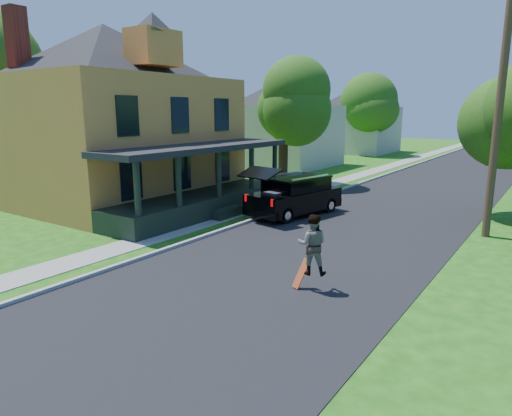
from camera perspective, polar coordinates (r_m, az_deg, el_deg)
The scene contains 14 objects.
ground at distance 12.44m, azimuth -1.11°, elevation -9.70°, with size 140.00×140.00×0.00m, color #175310.
street at distance 30.50m, azimuth 21.30°, elevation 2.57°, with size 8.00×120.00×0.02m, color black.
curb at distance 31.64m, azimuth 14.16°, elevation 3.34°, with size 0.15×120.00×0.12m, color #999A95.
sidewalk at distance 32.20m, azimuth 11.58°, elevation 3.61°, with size 1.30×120.00×0.03m, color gray.
front_walk at distance 22.83m, azimuth -11.83°, elevation 0.17°, with size 6.50×1.20×0.03m, color gray.
main_house at distance 24.86m, azimuth -17.76°, elevation 12.25°, with size 15.56×15.56×10.10m.
neighbor_house_mid at distance 39.04m, azimuth 3.29°, elevation 11.46°, with size 12.78×12.78×8.30m.
neighbor_house_far at distance 53.37m, azimuth 12.40°, elevation 11.37°, with size 12.78×12.78×8.30m.
black_suv at distance 20.47m, azimuth 4.81°, elevation 1.56°, with size 2.75×5.22×2.32m.
skateboarder at distance 11.89m, azimuth 7.05°, elevation -4.53°, with size 0.95×0.87×1.59m.
skateboard at distance 12.17m, azimuth 5.67°, elevation -8.25°, with size 0.41×0.40×0.79m.
tree_left_mid at distance 28.77m, azimuth 3.44°, elevation 13.76°, with size 6.41×6.02×8.16m.
tree_left_far at distance 49.51m, azimuth 13.73°, elevation 12.78°, with size 6.87×6.64×8.50m.
utility_pole_near at distance 18.60m, azimuth 28.25°, elevation 12.30°, with size 1.72×0.29×9.97m.
Camera 1 is at (6.72, -9.39, 4.62)m, focal length 32.00 mm.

